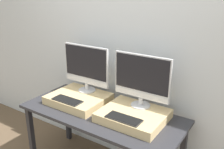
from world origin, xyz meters
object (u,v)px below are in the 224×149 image
object	(u,v)px
monitor_left	(86,67)
monitor_right	(142,79)
keyboard_left	(67,100)
keyboard_right	(124,118)

from	to	relation	value
monitor_left	monitor_right	world-z (taller)	same
monitor_left	monitor_right	size ratio (longest dim) A/B	1.00
keyboard_left	monitor_right	world-z (taller)	monitor_right
monitor_left	keyboard_left	world-z (taller)	monitor_left
keyboard_right	monitor_right	bearing A→B (deg)	90.00
monitor_left	keyboard_left	size ratio (longest dim) A/B	1.77
keyboard_left	keyboard_right	size ratio (longest dim) A/B	1.00
monitor_left	monitor_right	xyz separation A→B (m)	(0.65, 0.00, 0.00)
monitor_left	keyboard_right	bearing A→B (deg)	-25.24
keyboard_left	monitor_left	bearing A→B (deg)	90.00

